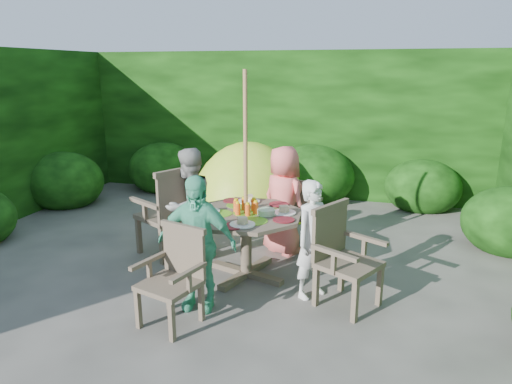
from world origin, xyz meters
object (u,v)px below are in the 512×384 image
(garden_chair_right, at_px, (342,255))
(dome_tent, at_px, (248,212))
(parasol_pole, at_px, (246,179))
(garden_chair_front, at_px, (175,275))
(garden_chair_back, at_px, (296,211))
(child_right, at_px, (313,240))
(child_left, at_px, (189,206))
(child_front, at_px, (197,243))
(child_back, at_px, (284,201))
(garden_chair_left, at_px, (170,211))
(patio_table, at_px, (246,223))

(garden_chair_right, height_order, dome_tent, dome_tent)
(parasol_pole, height_order, garden_chair_front, parasol_pole)
(garden_chair_back, xyz_separation_m, child_right, (0.41, -1.29, 0.13))
(child_left, bearing_deg, child_front, 47.85)
(garden_chair_right, distance_m, child_back, 1.36)
(child_right, bearing_deg, garden_chair_back, 52.55)
(garden_chair_left, xyz_separation_m, garden_chair_front, (0.70, -1.37, -0.12))
(dome_tent, bearing_deg, child_left, -79.48)
(parasol_pole, distance_m, garden_chair_front, 1.28)
(patio_table, height_order, garden_chair_right, garden_chair_right)
(dome_tent, bearing_deg, child_right, -46.35)
(garden_chair_right, height_order, garden_chair_left, garden_chair_left)
(garden_chair_left, bearing_deg, child_back, 136.90)
(patio_table, relative_size, garden_chair_front, 1.87)
(garden_chair_front, xyz_separation_m, child_left, (-0.42, 1.30, 0.22))
(patio_table, height_order, child_front, child_front)
(garden_chair_back, relative_size, garden_chair_front, 1.02)
(child_back, distance_m, dome_tent, 1.83)
(parasol_pole, relative_size, child_front, 1.70)
(child_left, bearing_deg, garden_chair_left, -83.90)
(child_left, height_order, child_back, child_left)
(child_right, xyz_separation_m, child_back, (-0.52, 1.01, 0.07))
(child_back, relative_size, dome_tent, 0.60)
(child_front, distance_m, dome_tent, 3.07)
(patio_table, xyz_separation_m, child_right, (0.76, -0.25, -0.02))
(patio_table, bearing_deg, garden_chair_back, 71.68)
(patio_table, bearing_deg, garden_chair_front, -108.23)
(garden_chair_left, bearing_deg, child_front, 64.23)
(child_front, bearing_deg, dome_tent, 95.61)
(dome_tent, bearing_deg, child_back, -44.64)
(garden_chair_back, height_order, child_back, child_back)
(garden_chair_front, distance_m, dome_tent, 3.31)
(child_front, bearing_deg, garden_chair_front, -110.22)
(patio_table, relative_size, garden_chair_back, 1.83)
(parasol_pole, bearing_deg, garden_chair_back, 71.46)
(garden_chair_left, distance_m, garden_chair_back, 1.57)
(patio_table, xyz_separation_m, dome_tent, (-0.65, 2.22, -0.61))
(garden_chair_front, height_order, child_front, child_front)
(garden_chair_front, xyz_separation_m, child_right, (1.10, 0.81, 0.14))
(child_back, bearing_deg, dome_tent, -25.53)
(garden_chair_left, xyz_separation_m, garden_chair_back, (1.39, 0.73, -0.11))
(patio_table, height_order, child_right, child_right)
(patio_table, xyz_separation_m, garden_chair_back, (0.35, 1.05, -0.15))
(dome_tent, bearing_deg, garden_chair_back, -35.69)
(garden_chair_back, height_order, child_front, child_front)
(child_right, height_order, child_left, child_left)
(garden_chair_front, bearing_deg, child_front, 88.18)
(child_back, relative_size, child_front, 1.03)
(parasol_pole, distance_m, child_front, 0.92)
(child_right, bearing_deg, garden_chair_left, 107.54)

